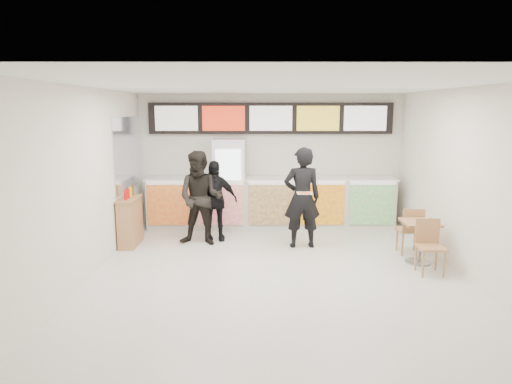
{
  "coord_description": "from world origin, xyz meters",
  "views": [
    {
      "loc": [
        -0.37,
        -7.0,
        2.66
      ],
      "look_at": [
        -0.34,
        1.2,
        1.16
      ],
      "focal_mm": 32.0,
      "sensor_mm": 36.0,
      "label": 1
    }
  ],
  "objects_px": {
    "service_counter": "(271,203)",
    "customer_mid": "(214,201)",
    "customer_main": "(302,198)",
    "condiment_ledge": "(130,221)",
    "customer_left": "(201,198)",
    "drinks_fridge": "(229,184)",
    "cafe_table": "(420,234)"
  },
  "relations": [
    {
      "from": "service_counter",
      "to": "customer_mid",
      "type": "relative_size",
      "value": 3.38
    },
    {
      "from": "customer_left",
      "to": "condiment_ledge",
      "type": "relative_size",
      "value": 1.64
    },
    {
      "from": "service_counter",
      "to": "drinks_fridge",
      "type": "height_order",
      "value": "drinks_fridge"
    },
    {
      "from": "cafe_table",
      "to": "condiment_ledge",
      "type": "distance_m",
      "value": 5.43
    },
    {
      "from": "drinks_fridge",
      "to": "customer_mid",
      "type": "bearing_deg",
      "value": -104.36
    },
    {
      "from": "service_counter",
      "to": "drinks_fridge",
      "type": "relative_size",
      "value": 2.78
    },
    {
      "from": "service_counter",
      "to": "customer_main",
      "type": "distance_m",
      "value": 1.64
    },
    {
      "from": "customer_main",
      "to": "condiment_ledge",
      "type": "height_order",
      "value": "customer_main"
    },
    {
      "from": "service_counter",
      "to": "customer_main",
      "type": "xyz_separation_m",
      "value": [
        0.55,
        -1.49,
        0.4
      ]
    },
    {
      "from": "service_counter",
      "to": "customer_left",
      "type": "xyz_separation_m",
      "value": [
        -1.43,
        -1.32,
        0.36
      ]
    },
    {
      "from": "drinks_fridge",
      "to": "customer_main",
      "type": "distance_m",
      "value": 2.11
    },
    {
      "from": "customer_mid",
      "to": "cafe_table",
      "type": "distance_m",
      "value": 3.98
    },
    {
      "from": "customer_main",
      "to": "drinks_fridge",
      "type": "bearing_deg",
      "value": -50.19
    },
    {
      "from": "condiment_ledge",
      "to": "cafe_table",
      "type": "bearing_deg",
      "value": -11.62
    },
    {
      "from": "customer_left",
      "to": "service_counter",
      "type": "bearing_deg",
      "value": 51.45
    },
    {
      "from": "drinks_fridge",
      "to": "cafe_table",
      "type": "height_order",
      "value": "drinks_fridge"
    },
    {
      "from": "cafe_table",
      "to": "condiment_ledge",
      "type": "bearing_deg",
      "value": 169.44
    },
    {
      "from": "service_counter",
      "to": "condiment_ledge",
      "type": "distance_m",
      "value": 3.13
    },
    {
      "from": "service_counter",
      "to": "cafe_table",
      "type": "bearing_deg",
      "value": -44.45
    },
    {
      "from": "customer_left",
      "to": "customer_mid",
      "type": "relative_size",
      "value": 1.13
    },
    {
      "from": "drinks_fridge",
      "to": "customer_left",
      "type": "xyz_separation_m",
      "value": [
        -0.49,
        -1.33,
        -0.07
      ]
    },
    {
      "from": "customer_mid",
      "to": "service_counter",
      "type": "bearing_deg",
      "value": 27.69
    },
    {
      "from": "drinks_fridge",
      "to": "customer_main",
      "type": "relative_size",
      "value": 1.02
    },
    {
      "from": "customer_mid",
      "to": "condiment_ledge",
      "type": "relative_size",
      "value": 1.45
    },
    {
      "from": "service_counter",
      "to": "customer_main",
      "type": "height_order",
      "value": "customer_main"
    },
    {
      "from": "customer_main",
      "to": "customer_mid",
      "type": "relative_size",
      "value": 1.19
    },
    {
      "from": "drinks_fridge",
      "to": "customer_mid",
      "type": "distance_m",
      "value": 1.07
    },
    {
      "from": "service_counter",
      "to": "customer_left",
      "type": "distance_m",
      "value": 1.98
    },
    {
      "from": "condiment_ledge",
      "to": "service_counter",
      "type": "bearing_deg",
      "value": 25.71
    },
    {
      "from": "customer_mid",
      "to": "customer_left",
      "type": "bearing_deg",
      "value": -139.1
    },
    {
      "from": "service_counter",
      "to": "customer_mid",
      "type": "xyz_separation_m",
      "value": [
        -1.2,
        -1.01,
        0.25
      ]
    },
    {
      "from": "customer_main",
      "to": "service_counter",
      "type": "bearing_deg",
      "value": -74.57
    }
  ]
}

